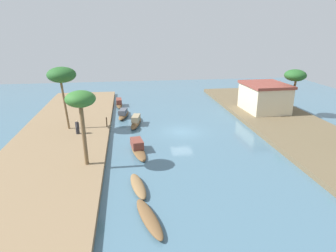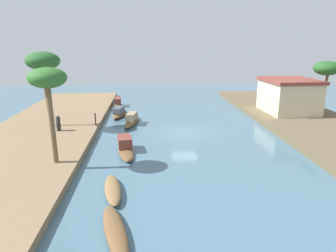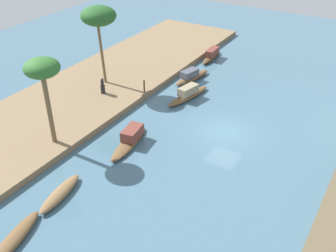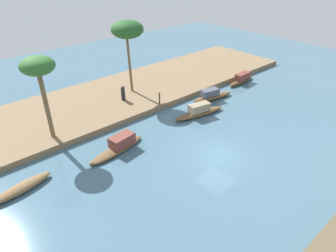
{
  "view_description": "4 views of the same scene",
  "coord_description": "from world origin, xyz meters",
  "px_view_note": "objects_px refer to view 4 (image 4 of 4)",
  "views": [
    {
      "loc": [
        32.61,
        -6.27,
        11.89
      ],
      "look_at": [
        -0.17,
        -1.64,
        0.75
      ],
      "focal_mm": 31.47,
      "sensor_mm": 36.0,
      "label": 1
    },
    {
      "loc": [
        29.22,
        -3.69,
        8.6
      ],
      "look_at": [
        1.51,
        -1.75,
        1.08
      ],
      "focal_mm": 33.32,
      "sensor_mm": 36.0,
      "label": 2
    },
    {
      "loc": [
        25.68,
        10.14,
        17.11
      ],
      "look_at": [
        2.27,
        -3.95,
        0.49
      ],
      "focal_mm": 43.43,
      "sensor_mm": 36.0,
      "label": 3
    },
    {
      "loc": [
        15.1,
        11.35,
        13.27
      ],
      "look_at": [
        0.65,
        -4.95,
        0.63
      ],
      "focal_mm": 32.04,
      "sensor_mm": 36.0,
      "label": 4
    }
  ],
  "objects_px": {
    "sampan_near_left_bank": "(199,111)",
    "palm_tree_left_far": "(38,69)",
    "person_on_near_bank": "(123,94)",
    "palm_tree_left_near": "(127,30)",
    "mooring_post": "(159,98)",
    "sampan_downstream_large": "(242,79)",
    "sampan_foreground": "(212,95)",
    "sampan_with_red_awning": "(22,187)",
    "sampan_with_tall_canopy": "(119,145)"
  },
  "relations": [
    {
      "from": "sampan_with_tall_canopy",
      "to": "palm_tree_left_far",
      "type": "distance_m",
      "value": 8.0
    },
    {
      "from": "sampan_with_tall_canopy",
      "to": "sampan_downstream_large",
      "type": "distance_m",
      "value": 18.6
    },
    {
      "from": "sampan_foreground",
      "to": "mooring_post",
      "type": "relative_size",
      "value": 4.22
    },
    {
      "from": "sampan_with_tall_canopy",
      "to": "palm_tree_left_near",
      "type": "height_order",
      "value": "palm_tree_left_near"
    },
    {
      "from": "sampan_with_red_awning",
      "to": "palm_tree_left_far",
      "type": "bearing_deg",
      "value": -141.6
    },
    {
      "from": "sampan_with_tall_canopy",
      "to": "palm_tree_left_near",
      "type": "distance_m",
      "value": 12.27
    },
    {
      "from": "sampan_near_left_bank",
      "to": "sampan_foreground",
      "type": "relative_size",
      "value": 1.11
    },
    {
      "from": "mooring_post",
      "to": "palm_tree_left_near",
      "type": "bearing_deg",
      "value": -88.59
    },
    {
      "from": "sampan_with_tall_canopy",
      "to": "palm_tree_left_far",
      "type": "height_order",
      "value": "palm_tree_left_far"
    },
    {
      "from": "sampan_with_red_awning",
      "to": "sampan_near_left_bank",
      "type": "bearing_deg",
      "value": 169.26
    },
    {
      "from": "sampan_with_tall_canopy",
      "to": "mooring_post",
      "type": "xyz_separation_m",
      "value": [
        -6.96,
        -3.4,
        0.64
      ]
    },
    {
      "from": "sampan_with_red_awning",
      "to": "palm_tree_left_far",
      "type": "height_order",
      "value": "palm_tree_left_far"
    },
    {
      "from": "sampan_foreground",
      "to": "mooring_post",
      "type": "distance_m",
      "value": 5.78
    },
    {
      "from": "sampan_near_left_bank",
      "to": "palm_tree_left_far",
      "type": "relative_size",
      "value": 0.83
    },
    {
      "from": "sampan_downstream_large",
      "to": "palm_tree_left_far",
      "type": "height_order",
      "value": "palm_tree_left_far"
    },
    {
      "from": "sampan_with_tall_canopy",
      "to": "mooring_post",
      "type": "relative_size",
      "value": 4.52
    },
    {
      "from": "sampan_downstream_large",
      "to": "mooring_post",
      "type": "relative_size",
      "value": 3.92
    },
    {
      "from": "mooring_post",
      "to": "person_on_near_bank",
      "type": "bearing_deg",
      "value": -55.86
    },
    {
      "from": "person_on_near_bank",
      "to": "palm_tree_left_far",
      "type": "relative_size",
      "value": 0.24
    },
    {
      "from": "sampan_foreground",
      "to": "sampan_downstream_large",
      "type": "height_order",
      "value": "sampan_foreground"
    },
    {
      "from": "person_on_near_bank",
      "to": "sampan_with_tall_canopy",
      "type": "bearing_deg",
      "value": -163.19
    },
    {
      "from": "palm_tree_left_far",
      "to": "sampan_with_red_awning",
      "type": "bearing_deg",
      "value": 47.5
    },
    {
      "from": "sampan_with_tall_canopy",
      "to": "person_on_near_bank",
      "type": "distance_m",
      "value": 8.15
    },
    {
      "from": "person_on_near_bank",
      "to": "mooring_post",
      "type": "distance_m",
      "value": 3.74
    },
    {
      "from": "sampan_foreground",
      "to": "palm_tree_left_near",
      "type": "height_order",
      "value": "palm_tree_left_near"
    },
    {
      "from": "sampan_downstream_large",
      "to": "mooring_post",
      "type": "bearing_deg",
      "value": -9.16
    },
    {
      "from": "sampan_with_red_awning",
      "to": "sampan_downstream_large",
      "type": "distance_m",
      "value": 25.73
    },
    {
      "from": "sampan_with_red_awning",
      "to": "palm_tree_left_far",
      "type": "distance_m",
      "value": 8.28
    },
    {
      "from": "mooring_post",
      "to": "palm_tree_left_far",
      "type": "bearing_deg",
      "value": -6.67
    },
    {
      "from": "palm_tree_left_near",
      "to": "palm_tree_left_far",
      "type": "relative_size",
      "value": 1.11
    },
    {
      "from": "person_on_near_bank",
      "to": "palm_tree_left_near",
      "type": "xyz_separation_m",
      "value": [
        -1.99,
        -1.46,
        5.62
      ]
    },
    {
      "from": "palm_tree_left_near",
      "to": "mooring_post",
      "type": "bearing_deg",
      "value": 91.41
    },
    {
      "from": "sampan_with_tall_canopy",
      "to": "person_on_near_bank",
      "type": "bearing_deg",
      "value": -135.22
    },
    {
      "from": "sampan_near_left_bank",
      "to": "sampan_downstream_large",
      "type": "distance_m",
      "value": 9.96
    },
    {
      "from": "sampan_foreground",
      "to": "sampan_near_left_bank",
      "type": "bearing_deg",
      "value": 35.8
    },
    {
      "from": "sampan_near_left_bank",
      "to": "sampan_foreground",
      "type": "xyz_separation_m",
      "value": [
        -3.57,
        -1.6,
        0.0
      ]
    },
    {
      "from": "person_on_near_bank",
      "to": "mooring_post",
      "type": "height_order",
      "value": "person_on_near_bank"
    },
    {
      "from": "sampan_foreground",
      "to": "palm_tree_left_far",
      "type": "height_order",
      "value": "palm_tree_left_far"
    },
    {
      "from": "mooring_post",
      "to": "palm_tree_left_far",
      "type": "relative_size",
      "value": 0.18
    },
    {
      "from": "sampan_with_red_awning",
      "to": "sampan_near_left_bank",
      "type": "relative_size",
      "value": 0.76
    },
    {
      "from": "palm_tree_left_near",
      "to": "sampan_downstream_large",
      "type": "bearing_deg",
      "value": 153.43
    },
    {
      "from": "sampan_with_red_awning",
      "to": "palm_tree_left_far",
      "type": "relative_size",
      "value": 0.63
    },
    {
      "from": "sampan_with_red_awning",
      "to": "person_on_near_bank",
      "type": "height_order",
      "value": "person_on_near_bank"
    },
    {
      "from": "sampan_near_left_bank",
      "to": "person_on_near_bank",
      "type": "relative_size",
      "value": 3.45
    },
    {
      "from": "sampan_foreground",
      "to": "mooring_post",
      "type": "bearing_deg",
      "value": -8.39
    },
    {
      "from": "sampan_foreground",
      "to": "palm_tree_left_near",
      "type": "distance_m",
      "value": 10.64
    },
    {
      "from": "sampan_downstream_large",
      "to": "person_on_near_bank",
      "type": "xyz_separation_m",
      "value": [
        13.62,
        -4.35,
        0.7
      ]
    },
    {
      "from": "sampan_with_tall_canopy",
      "to": "sampan_foreground",
      "type": "relative_size",
      "value": 1.07
    },
    {
      "from": "person_on_near_bank",
      "to": "palm_tree_left_near",
      "type": "height_order",
      "value": "palm_tree_left_near"
    },
    {
      "from": "mooring_post",
      "to": "palm_tree_left_near",
      "type": "relative_size",
      "value": 0.16
    }
  ]
}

